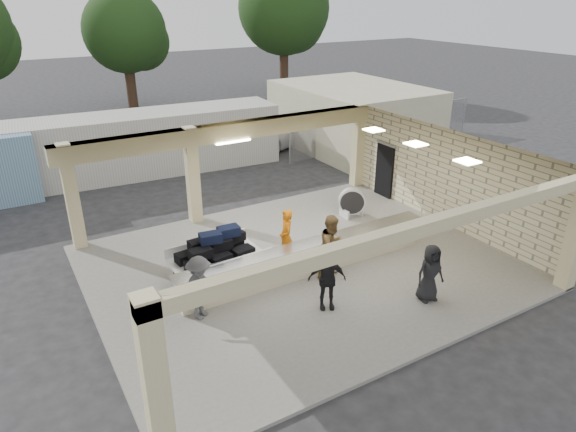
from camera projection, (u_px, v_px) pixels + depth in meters
ground at (300, 268)px, 15.64m from camera, size 120.00×120.00×0.00m
pavilion at (295, 219)px, 15.71m from camera, size 12.01×10.00×3.55m
baggage_counter at (309, 258)px, 15.01m from camera, size 8.20×0.58×0.98m
luggage_cart at (217, 254)px, 14.53m from camera, size 2.68×1.76×1.52m
drum_fan at (352, 201)px, 18.76m from camera, size 0.99×0.82×1.08m
baggage_handler at (286, 238)px, 15.33m from camera, size 0.53×0.72×1.77m
passenger_a at (332, 247)px, 14.63m from camera, size 1.02×0.69×1.92m
passenger_b at (327, 279)px, 13.20m from camera, size 1.05×0.76×1.69m
passenger_c at (200, 288)px, 12.79m from camera, size 1.15×0.90×1.72m
passenger_d at (430, 273)px, 13.57m from camera, size 0.83×0.45×1.61m
car_white_a at (280, 130)px, 27.90m from camera, size 5.87×4.28×1.52m
car_white_b at (353, 112)px, 32.05m from camera, size 5.11×2.26×1.57m
car_dark at (220, 121)px, 29.81m from camera, size 4.77×4.19×1.58m
container_white at (140, 144)px, 23.24m from camera, size 12.89×3.41×2.76m
fence at (386, 127)px, 27.42m from camera, size 12.06×0.06×2.03m
tree_mid at (129, 34)px, 35.30m from camera, size 6.00×5.60×8.00m
tree_right at (286, 12)px, 39.60m from camera, size 7.20×7.00×10.00m
adjacent_building at (353, 116)px, 27.29m from camera, size 6.00×8.00×3.20m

